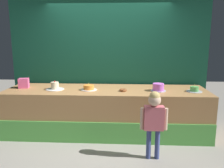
{
  "coord_description": "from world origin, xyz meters",
  "views": [
    {
      "loc": [
        0.35,
        -3.73,
        1.81
      ],
      "look_at": [
        0.12,
        0.3,
        1.0
      ],
      "focal_mm": 36.88,
      "sensor_mm": 36.0,
      "label": 1
    }
  ],
  "objects_px": {
    "cake_far_right": "(194,90)",
    "pink_box": "(24,83)",
    "donut": "(123,90)",
    "cake_center_left": "(89,88)",
    "child_figure": "(154,116)",
    "cake_center_right": "(158,87)",
    "cake_far_left": "(55,87)"
  },
  "relations": [
    {
      "from": "cake_far_left",
      "to": "cake_center_left",
      "type": "height_order",
      "value": "cake_far_left"
    },
    {
      "from": "child_figure",
      "to": "cake_far_right",
      "type": "distance_m",
      "value": 1.21
    },
    {
      "from": "cake_center_left",
      "to": "cake_center_right",
      "type": "distance_m",
      "value": 1.29
    },
    {
      "from": "pink_box",
      "to": "cake_center_left",
      "type": "relative_size",
      "value": 0.62
    },
    {
      "from": "pink_box",
      "to": "cake_center_right",
      "type": "bearing_deg",
      "value": -2.74
    },
    {
      "from": "donut",
      "to": "cake_far_right",
      "type": "xyz_separation_m",
      "value": [
        1.29,
        0.04,
        0.02
      ]
    },
    {
      "from": "donut",
      "to": "cake_center_right",
      "type": "relative_size",
      "value": 0.48
    },
    {
      "from": "child_figure",
      "to": "pink_box",
      "type": "relative_size",
      "value": 5.63
    },
    {
      "from": "cake_center_left",
      "to": "pink_box",
      "type": "bearing_deg",
      "value": 175.09
    },
    {
      "from": "cake_far_left",
      "to": "child_figure",
      "type": "bearing_deg",
      "value": -27.2
    },
    {
      "from": "child_figure",
      "to": "donut",
      "type": "relative_size",
      "value": 7.8
    },
    {
      "from": "pink_box",
      "to": "cake_far_right",
      "type": "bearing_deg",
      "value": -2.57
    },
    {
      "from": "cake_center_left",
      "to": "cake_far_right",
      "type": "relative_size",
      "value": 1.08
    },
    {
      "from": "donut",
      "to": "cake_far_left",
      "type": "height_order",
      "value": "cake_far_left"
    },
    {
      "from": "child_figure",
      "to": "pink_box",
      "type": "height_order",
      "value": "child_figure"
    },
    {
      "from": "cake_far_right",
      "to": "pink_box",
      "type": "bearing_deg",
      "value": 177.43
    },
    {
      "from": "donut",
      "to": "cake_far_left",
      "type": "relative_size",
      "value": 0.4
    },
    {
      "from": "donut",
      "to": "cake_far_right",
      "type": "distance_m",
      "value": 1.29
    },
    {
      "from": "child_figure",
      "to": "cake_far_left",
      "type": "bearing_deg",
      "value": 152.8
    },
    {
      "from": "pink_box",
      "to": "cake_far_left",
      "type": "height_order",
      "value": "pink_box"
    },
    {
      "from": "cake_far_left",
      "to": "cake_center_right",
      "type": "distance_m",
      "value": 1.93
    },
    {
      "from": "pink_box",
      "to": "cake_far_left",
      "type": "xyz_separation_m",
      "value": [
        0.64,
        -0.1,
        -0.04
      ]
    },
    {
      "from": "donut",
      "to": "cake_center_left",
      "type": "xyz_separation_m",
      "value": [
        -0.64,
        0.07,
        0.02
      ]
    },
    {
      "from": "cake_far_right",
      "to": "child_figure",
      "type": "bearing_deg",
      "value": -133.69
    },
    {
      "from": "child_figure",
      "to": "cake_far_right",
      "type": "bearing_deg",
      "value": 46.31
    },
    {
      "from": "pink_box",
      "to": "cake_center_left",
      "type": "bearing_deg",
      "value": -4.91
    },
    {
      "from": "donut",
      "to": "cake_far_right",
      "type": "height_order",
      "value": "cake_far_right"
    },
    {
      "from": "child_figure",
      "to": "cake_center_right",
      "type": "distance_m",
      "value": 0.93
    },
    {
      "from": "donut",
      "to": "cake_center_left",
      "type": "height_order",
      "value": "cake_center_left"
    },
    {
      "from": "donut",
      "to": "cake_center_right",
      "type": "bearing_deg",
      "value": 5.07
    },
    {
      "from": "pink_box",
      "to": "cake_far_right",
      "type": "distance_m",
      "value": 3.22
    },
    {
      "from": "child_figure",
      "to": "cake_far_right",
      "type": "xyz_separation_m",
      "value": [
        0.82,
        0.86,
        0.22
      ]
    }
  ]
}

